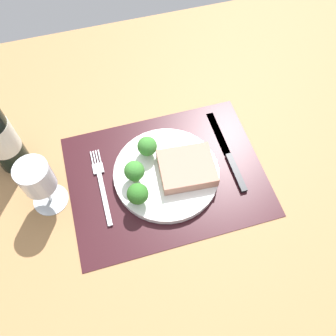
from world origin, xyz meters
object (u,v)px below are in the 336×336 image
fork (102,185)px  steak (187,168)px  plate (166,173)px  wine_glass (37,180)px  knife (229,156)px

fork → steak: bearing=-6.6°
plate → fork: (-14.49, 1.42, -0.55)cm
wine_glass → steak: bearing=-4.4°
plate → knife: (15.28, 0.53, -0.50)cm
steak → knife: bearing=8.7°
fork → wine_glass: size_ratio=1.41×
plate → steak: (4.34, -1.15, 2.21)cm
plate → steak: size_ratio=1.99×
fork → knife: 29.79cm
steak → wine_glass: (-30.12, 2.32, 6.02)cm
knife → fork: bearing=-178.8°
plate → knife: size_ratio=1.02×
steak → wine_glass: wine_glass is taller
plate → fork: size_ratio=1.23×
steak → wine_glass: bearing=175.6°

